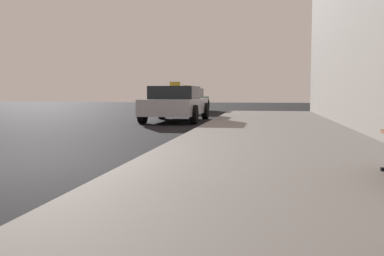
% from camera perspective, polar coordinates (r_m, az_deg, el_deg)
% --- Properties ---
extents(sidewalk, '(4.00, 32.00, 0.15)m').
position_cam_1_polar(sidewalk, '(5.77, 11.88, -5.18)').
color(sidewalk, gray).
rests_on(sidewalk, ground_plane).
extents(car_silver, '(1.98, 4.37, 1.43)m').
position_cam_1_polar(car_silver, '(16.00, -2.09, 3.20)').
color(car_silver, '#B7B7BF').
rests_on(car_silver, ground_plane).
extents(car_green, '(2.06, 4.39, 1.43)m').
position_cam_1_polar(car_green, '(24.07, -0.68, 3.68)').
color(car_green, '#196638').
rests_on(car_green, ground_plane).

